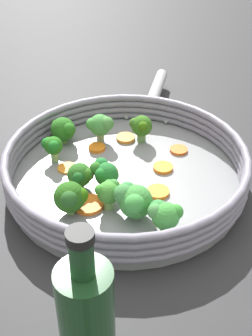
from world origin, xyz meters
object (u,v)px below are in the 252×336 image
object	(u,v)px
carrot_slice_0	(126,138)
broccoli_floret_6	(164,214)
carrot_slice_8	(97,148)
broccoli_floret_2	(101,125)
carrot_slice_1	(107,173)
broccoli_floret_8	(80,175)
broccoli_floret_3	(108,192)
broccoli_floret_4	(133,200)
carrot_slice_4	(163,168)
skillet	(126,179)
carrot_slice_2	(67,168)
broccoli_floret_0	(103,172)
carrot_slice_6	(89,204)
carrot_slice_3	(114,189)
broccoli_floret_5	(141,126)
broccoli_floret_1	(52,146)
carrot_slice_5	(157,192)
carrot_slice_7	(179,150)
broccoli_floret_7	(70,197)
oil_bottle	(88,333)
broccoli_floret_9	(64,129)

from	to	relation	value
carrot_slice_0	broccoli_floret_6	size ratio (longest dim) A/B	0.69
carrot_slice_8	broccoli_floret_2	world-z (taller)	broccoli_floret_2
carrot_slice_1	broccoli_floret_8	distance (m)	0.06
broccoli_floret_3	broccoli_floret_4	distance (m)	0.04
broccoli_floret_6	carrot_slice_4	bearing A→B (deg)	-141.53
skillet	carrot_slice_2	xyz separation A→B (m)	(0.05, -0.08, 0.01)
skillet	broccoli_floret_0	xyz separation A→B (m)	(0.04, -0.01, 0.04)
carrot_slice_6	broccoli_floret_4	distance (m)	0.07
carrot_slice_0	broccoli_floret_4	distance (m)	0.20
carrot_slice_3	broccoli_floret_5	world-z (taller)	broccoli_floret_5
broccoli_floret_1	broccoli_floret_4	bearing A→B (deg)	85.25
carrot_slice_6	broccoli_floret_5	distance (m)	0.19
carrot_slice_5	carrot_slice_7	size ratio (longest dim) A/B	1.13
broccoli_floret_7	broccoli_floret_4	bearing A→B (deg)	127.53
carrot_slice_2	carrot_slice_7	bearing A→B (deg)	147.54
broccoli_floret_8	carrot_slice_3	bearing A→B (deg)	126.55
broccoli_floret_6	broccoli_floret_7	distance (m)	0.13
carrot_slice_1	oil_bottle	xyz separation A→B (m)	(0.25, 0.22, 0.07)
carrot_slice_8	carrot_slice_2	bearing A→B (deg)	3.80
carrot_slice_4	broccoli_floret_2	bearing A→B (deg)	-86.83
carrot_slice_1	carrot_slice_7	world-z (taller)	same
carrot_slice_7	broccoli_floret_4	world-z (taller)	broccoli_floret_4
oil_bottle	broccoli_floret_4	bearing A→B (deg)	-148.52
carrot_slice_3	carrot_slice_6	world-z (taller)	carrot_slice_6
carrot_slice_4	broccoli_floret_1	bearing A→B (deg)	-55.54
carrot_slice_6	broccoli_floret_4	world-z (taller)	broccoli_floret_4
broccoli_floret_5	broccoli_floret_8	xyz separation A→B (m)	(0.16, 0.02, -0.01)
skillet	carrot_slice_8	bearing A→B (deg)	-104.63
broccoli_floret_5	broccoli_floret_6	xyz separation A→B (m)	(0.15, 0.17, -0.00)
broccoli_floret_0	broccoli_floret_2	bearing A→B (deg)	-134.02
skillet	carrot_slice_2	bearing A→B (deg)	-59.19
skillet	carrot_slice_8	size ratio (longest dim) A/B	12.67
broccoli_floret_8	carrot_slice_1	bearing A→B (deg)	175.51
carrot_slice_7	broccoli_floret_6	bearing A→B (deg)	30.67
carrot_slice_8	broccoli_floret_0	size ratio (longest dim) A/B	0.63
carrot_slice_8	carrot_slice_0	bearing A→B (deg)	164.46
broccoli_floret_9	carrot_slice_0	bearing A→B (deg)	136.50
carrot_slice_8	broccoli_floret_4	xyz separation A→B (m)	(0.09, 0.16, 0.03)
carrot_slice_6	broccoli_floret_9	size ratio (longest dim) A/B	0.86
carrot_slice_2	broccoli_floret_5	world-z (taller)	broccoli_floret_5
broccoli_floret_6	carrot_slice_2	bearing A→B (deg)	-92.47
carrot_slice_6	broccoli_floret_0	distance (m)	0.05
carrot_slice_4	carrot_slice_5	xyz separation A→B (m)	(0.05, 0.03, -0.00)
carrot_slice_5	carrot_slice_1	bearing A→B (deg)	-80.53
carrot_slice_3	carrot_slice_2	bearing A→B (deg)	-83.29
broccoli_floret_5	carrot_slice_6	bearing A→B (deg)	17.23
carrot_slice_2	carrot_slice_6	bearing A→B (deg)	65.74
broccoli_floret_4	broccoli_floret_0	bearing A→B (deg)	-104.44
carrot_slice_7	broccoli_floret_2	distance (m)	0.14
broccoli_floret_0	oil_bottle	bearing A→B (deg)	41.92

